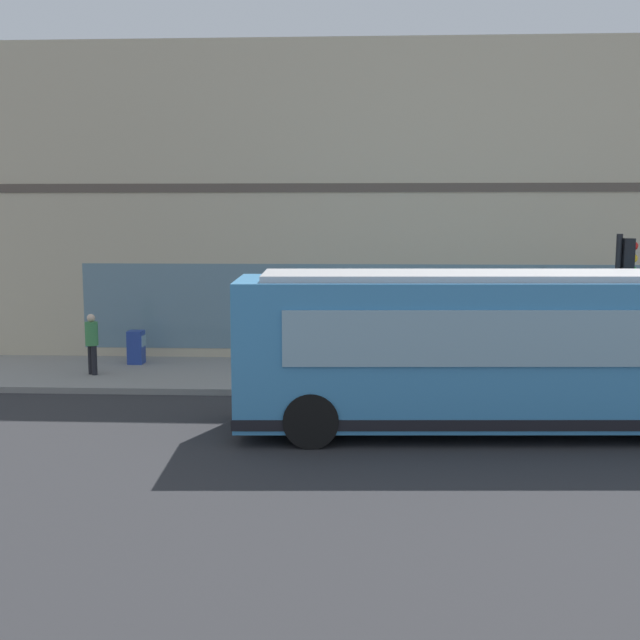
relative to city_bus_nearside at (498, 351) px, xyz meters
name	(u,v)px	position (x,y,z in m)	size (l,w,h in m)	color
ground	(379,428)	(0.06, 2.26, -1.55)	(120.00, 120.00, 0.00)	#2D2D30
sidewalk_curb	(375,376)	(4.76, 2.26, -1.48)	(4.20, 40.00, 0.15)	gray
building_corner	(373,206)	(10.81, 2.26, 2.89)	(7.96, 23.56, 8.90)	beige
city_bus_nearside	(498,351)	(0.00, 0.00, 0.00)	(3.06, 10.16, 3.07)	#3F8CC6
traffic_light_near_corner	(623,282)	(3.12, -3.31, 1.09)	(0.32, 0.49, 3.58)	black
fire_hydrant	(578,352)	(6.15, -3.21, -1.04)	(0.35, 0.35, 0.74)	yellow
pedestrian_by_light_pole	(92,340)	(4.22, 9.39, -0.53)	(0.32, 0.32, 1.54)	black
pedestrian_near_building_entrance	(303,330)	(6.07, 4.20, -0.49)	(0.32, 0.32, 1.61)	#8C3F8C
newspaper_vending_box	(136,347)	(5.75, 8.70, -0.95)	(0.44, 0.42, 0.90)	#263F99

